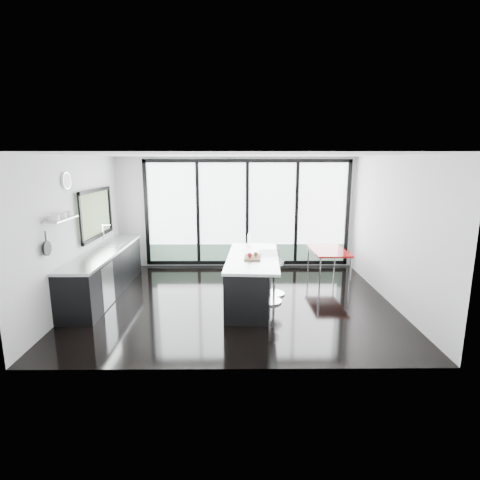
{
  "coord_description": "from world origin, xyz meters",
  "views": [
    {
      "loc": [
        0.04,
        -6.97,
        2.69
      ],
      "look_at": [
        0.1,
        0.3,
        1.15
      ],
      "focal_mm": 28.0,
      "sensor_mm": 36.0,
      "label": 1
    }
  ],
  "objects_px": {
    "bar_stool_far": "(274,278)",
    "red_table": "(328,264)",
    "island": "(249,279)",
    "bar_stool_near": "(269,283)"
  },
  "relations": [
    {
      "from": "red_table",
      "to": "island",
      "type": "bearing_deg",
      "value": -142.46
    },
    {
      "from": "bar_stool_far",
      "to": "red_table",
      "type": "distance_m",
      "value": 1.67
    },
    {
      "from": "bar_stool_near",
      "to": "red_table",
      "type": "xyz_separation_m",
      "value": [
        1.47,
        1.43,
        -0.04
      ]
    },
    {
      "from": "red_table",
      "to": "bar_stool_near",
      "type": "bearing_deg",
      "value": -135.83
    },
    {
      "from": "bar_stool_near",
      "to": "red_table",
      "type": "relative_size",
      "value": 0.59
    },
    {
      "from": "island",
      "to": "bar_stool_near",
      "type": "xyz_separation_m",
      "value": [
        0.4,
        0.01,
        -0.08
      ]
    },
    {
      "from": "bar_stool_far",
      "to": "island",
      "type": "bearing_deg",
      "value": -157.23
    },
    {
      "from": "bar_stool_near",
      "to": "bar_stool_far",
      "type": "xyz_separation_m",
      "value": [
        0.13,
        0.43,
        -0.04
      ]
    },
    {
      "from": "bar_stool_near",
      "to": "bar_stool_far",
      "type": "distance_m",
      "value": 0.45
    },
    {
      "from": "bar_stool_near",
      "to": "red_table",
      "type": "distance_m",
      "value": 2.05
    }
  ]
}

